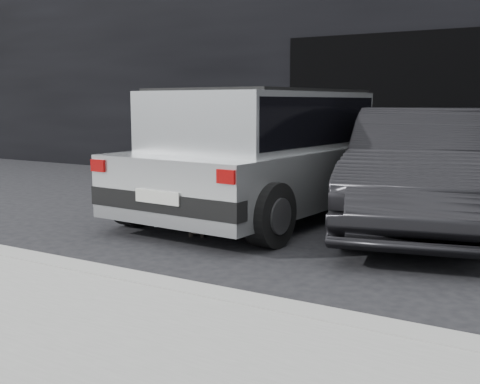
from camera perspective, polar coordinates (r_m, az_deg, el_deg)
The scene contains 9 objects.
ground at distance 7.41m, azimuth -2.20°, elevation -2.85°, with size 80.00×80.00×0.00m, color black.
building_facade at distance 12.46m, azimuth 17.68°, elevation 12.93°, with size 34.00×4.00×5.00m, color black.
garage_opening at distance 10.48m, azimuth 14.74°, elevation 7.38°, with size 4.00×0.10×2.60m, color black.
curb at distance 4.79m, azimuth -9.50°, elevation -8.60°, with size 18.00×0.25×0.12m, color gray.
sidewalk at distance 4.02m, azimuth -21.01°, elevation -12.56°, with size 18.00×2.20×0.11m, color gray.
silver_hatchback at distance 7.71m, azimuth 2.61°, elevation 4.22°, with size 2.39×4.50×1.62m.
second_car at distance 7.22m, azimuth 16.93°, elevation 2.08°, with size 1.47×4.22×1.39m, color black.
cat_siamese at distance 6.68m, azimuth -3.88°, elevation -3.04°, with size 0.42×0.75×0.27m.
cat_white at distance 7.13m, azimuth -6.53°, elevation -2.03°, with size 0.67×0.38×0.33m.
Camera 1 is at (4.02, -6.05, 1.46)m, focal length 45.00 mm.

